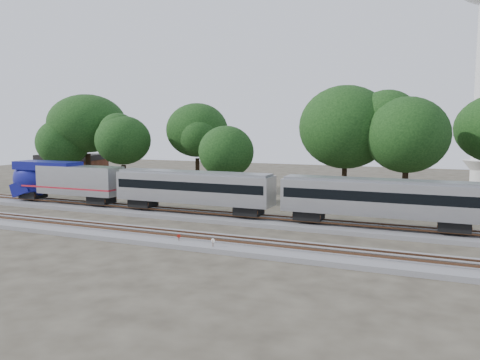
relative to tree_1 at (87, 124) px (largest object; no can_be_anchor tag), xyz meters
name	(u,v)px	position (x,y,z in m)	size (l,w,h in m)	color
ground	(185,230)	(28.43, -20.02, -10.14)	(160.00, 160.00, 0.00)	#383328
track_far	(213,217)	(28.43, -14.02, -9.94)	(160.00, 5.00, 0.73)	slate
track_near	(162,237)	(28.43, -24.02, -9.94)	(160.00, 5.00, 0.73)	slate
switch_stand_red	(179,238)	(30.89, -25.29, -9.56)	(0.28, 0.14, 0.92)	#512D19
switch_stand_white	(213,243)	(34.30, -25.91, -9.47)	(0.33, 0.10, 1.05)	#512D19
switch_lever	(212,249)	(34.21, -25.85, -9.99)	(0.50, 0.30, 0.30)	#512D19
brick_building	(73,168)	(-8.49, 5.76, -7.67)	(11.29, 8.81, 4.92)	brown
tree_0	(63,143)	(-2.66, -2.42, -2.89)	(7.39, 7.39, 10.42)	black
tree_1	(87,124)	(0.00, 0.00, 0.00)	(10.32, 10.32, 14.55)	black
tree_2	(123,140)	(8.25, -2.12, -2.43)	(7.86, 7.86, 11.09)	black
tree_3	(197,130)	(16.65, 4.79, -1.00)	(9.31, 9.31, 13.13)	black
tree_4	(226,152)	(25.55, -4.25, -3.64)	(6.64, 6.64, 9.36)	black
tree_5	(346,127)	(39.37, 1.44, -0.55)	(9.77, 9.77, 13.77)	black
tree_6	(407,135)	(46.76, -0.63, -1.43)	(8.87, 8.87, 12.51)	black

